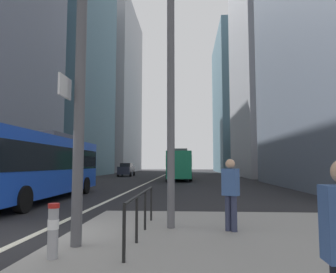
{
  "coord_description": "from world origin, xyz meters",
  "views": [
    {
      "loc": [
        3.88,
        -6.94,
        1.78
      ],
      "look_at": [
        2.0,
        22.54,
        4.42
      ],
      "focal_mm": 33.15,
      "sensor_mm": 36.0,
      "label": 1
    }
  ],
  "objects_px": {
    "city_bus_red_receding": "(179,164)",
    "street_lamp_post": "(171,35)",
    "city_bus_blue_oncoming": "(39,163)",
    "pedestrian_waiting": "(231,191)",
    "car_oncoming_mid": "(126,170)",
    "car_receding_near": "(183,168)",
    "bollard_right": "(53,228)"
  },
  "relations": [
    {
      "from": "city_bus_red_receding",
      "to": "street_lamp_post",
      "type": "xyz_separation_m",
      "value": [
        0.56,
        -27.49,
        3.45
      ]
    },
    {
      "from": "city_bus_blue_oncoming",
      "to": "pedestrian_waiting",
      "type": "bearing_deg",
      "value": -39.83
    },
    {
      "from": "city_bus_red_receding",
      "to": "pedestrian_waiting",
      "type": "xyz_separation_m",
      "value": [
        2.05,
        -27.8,
        -0.7
      ]
    },
    {
      "from": "car_oncoming_mid",
      "to": "pedestrian_waiting",
      "type": "relative_size",
      "value": 2.63
    },
    {
      "from": "street_lamp_post",
      "to": "car_oncoming_mid",
      "type": "bearing_deg",
      "value": 102.98
    },
    {
      "from": "city_bus_blue_oncoming",
      "to": "street_lamp_post",
      "type": "bearing_deg",
      "value": -44.14
    },
    {
      "from": "pedestrian_waiting",
      "to": "car_oncoming_mid",
      "type": "bearing_deg",
      "value": 105.01
    },
    {
      "from": "car_oncoming_mid",
      "to": "car_receding_near",
      "type": "bearing_deg",
      "value": 68.78
    },
    {
      "from": "city_bus_blue_oncoming",
      "to": "city_bus_red_receding",
      "type": "distance_m",
      "value": 21.77
    },
    {
      "from": "city_bus_red_receding",
      "to": "car_oncoming_mid",
      "type": "relative_size",
      "value": 2.44
    },
    {
      "from": "street_lamp_post",
      "to": "bollard_right",
      "type": "distance_m",
      "value": 5.7
    },
    {
      "from": "car_oncoming_mid",
      "to": "bollard_right",
      "type": "distance_m",
      "value": 40.93
    },
    {
      "from": "pedestrian_waiting",
      "to": "city_bus_blue_oncoming",
      "type": "bearing_deg",
      "value": 140.17
    },
    {
      "from": "city_bus_blue_oncoming",
      "to": "car_receding_near",
      "type": "bearing_deg",
      "value": 83.11
    },
    {
      "from": "car_receding_near",
      "to": "bollard_right",
      "type": "xyz_separation_m",
      "value": [
        -1.32,
        -61.19,
        -0.32
      ]
    },
    {
      "from": "car_receding_near",
      "to": "city_bus_blue_oncoming",
      "type": "bearing_deg",
      "value": -96.89
    },
    {
      "from": "car_receding_near",
      "to": "bollard_right",
      "type": "height_order",
      "value": "car_receding_near"
    },
    {
      "from": "street_lamp_post",
      "to": "city_bus_red_receding",
      "type": "bearing_deg",
      "value": 91.16
    },
    {
      "from": "car_oncoming_mid",
      "to": "street_lamp_post",
      "type": "bearing_deg",
      "value": -77.02
    },
    {
      "from": "street_lamp_post",
      "to": "city_bus_blue_oncoming",
      "type": "bearing_deg",
      "value": 135.86
    },
    {
      "from": "bollard_right",
      "to": "street_lamp_post",
      "type": "bearing_deg",
      "value": 55.25
    },
    {
      "from": "pedestrian_waiting",
      "to": "street_lamp_post",
      "type": "bearing_deg",
      "value": 168.08
    },
    {
      "from": "city_bus_red_receding",
      "to": "pedestrian_waiting",
      "type": "distance_m",
      "value": 27.89
    },
    {
      "from": "car_receding_near",
      "to": "pedestrian_waiting",
      "type": "height_order",
      "value": "car_receding_near"
    },
    {
      "from": "car_oncoming_mid",
      "to": "car_receding_near",
      "type": "distance_m",
      "value": 22.34
    },
    {
      "from": "city_bus_red_receding",
      "to": "street_lamp_post",
      "type": "height_order",
      "value": "street_lamp_post"
    },
    {
      "from": "city_bus_blue_oncoming",
      "to": "city_bus_red_receding",
      "type": "relative_size",
      "value": 1.02
    },
    {
      "from": "car_oncoming_mid",
      "to": "street_lamp_post",
      "type": "height_order",
      "value": "street_lamp_post"
    },
    {
      "from": "city_bus_blue_oncoming",
      "to": "bollard_right",
      "type": "bearing_deg",
      "value": -62.29
    },
    {
      "from": "city_bus_red_receding",
      "to": "bollard_right",
      "type": "height_order",
      "value": "city_bus_red_receding"
    },
    {
      "from": "street_lamp_post",
      "to": "bollard_right",
      "type": "height_order",
      "value": "street_lamp_post"
    },
    {
      "from": "city_bus_red_receding",
      "to": "car_oncoming_mid",
      "type": "xyz_separation_m",
      "value": [
        -8.12,
        10.13,
        -0.84
      ]
    }
  ]
}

